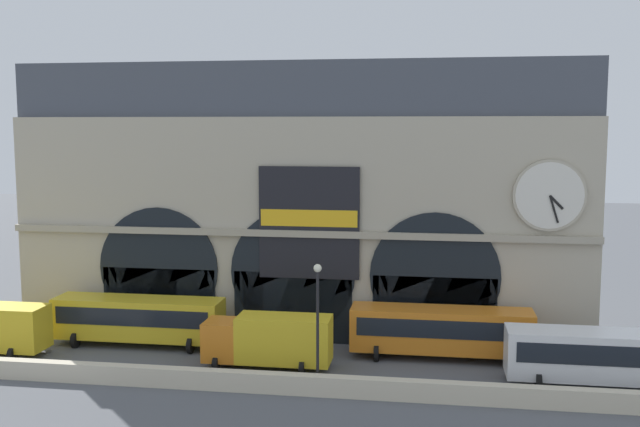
{
  "coord_description": "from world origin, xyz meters",
  "views": [
    {
      "loc": [
        8.94,
        -41.24,
        14.16
      ],
      "look_at": [
        1.81,
        5.0,
        8.56
      ],
      "focal_mm": 41.06,
      "sensor_mm": 36.0,
      "label": 1
    }
  ],
  "objects_px": {
    "bus_east": "(610,356)",
    "street_lamp_quayside": "(318,310)",
    "bus_mideast": "(441,330)",
    "bus_midwest": "(139,318)",
    "box_truck_center": "(269,339)"
  },
  "relations": [
    {
      "from": "box_truck_center",
      "to": "bus_mideast",
      "type": "xyz_separation_m",
      "value": [
        10.0,
        3.29,
        0.08
      ]
    },
    {
      "from": "bus_mideast",
      "to": "bus_east",
      "type": "xyz_separation_m",
      "value": [
        8.99,
        -3.76,
        0.0
      ]
    },
    {
      "from": "bus_midwest",
      "to": "box_truck_center",
      "type": "bearing_deg",
      "value": -18.08
    },
    {
      "from": "bus_midwest",
      "to": "street_lamp_quayside",
      "type": "relative_size",
      "value": 1.59
    },
    {
      "from": "bus_east",
      "to": "bus_mideast",
      "type": "bearing_deg",
      "value": 157.31
    },
    {
      "from": "bus_mideast",
      "to": "street_lamp_quayside",
      "type": "height_order",
      "value": "street_lamp_quayside"
    },
    {
      "from": "bus_mideast",
      "to": "street_lamp_quayside",
      "type": "xyz_separation_m",
      "value": [
        -6.62,
        -6.46,
        2.63
      ]
    },
    {
      "from": "bus_east",
      "to": "street_lamp_quayside",
      "type": "bearing_deg",
      "value": -170.2
    },
    {
      "from": "bus_midwest",
      "to": "bus_mideast",
      "type": "relative_size",
      "value": 1.0
    },
    {
      "from": "bus_midwest",
      "to": "bus_east",
      "type": "bearing_deg",
      "value": -7.08
    },
    {
      "from": "bus_midwest",
      "to": "street_lamp_quayside",
      "type": "bearing_deg",
      "value": -26.02
    },
    {
      "from": "bus_midwest",
      "to": "bus_mideast",
      "type": "bearing_deg",
      "value": 0.7
    },
    {
      "from": "street_lamp_quayside",
      "to": "bus_east",
      "type": "bearing_deg",
      "value": 9.8
    },
    {
      "from": "bus_midwest",
      "to": "bus_east",
      "type": "relative_size",
      "value": 1.0
    },
    {
      "from": "box_truck_center",
      "to": "street_lamp_quayside",
      "type": "height_order",
      "value": "street_lamp_quayside"
    }
  ]
}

